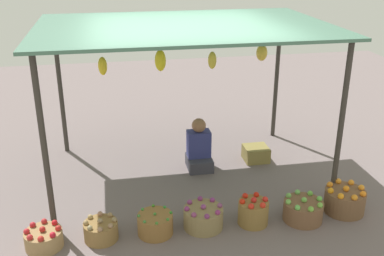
# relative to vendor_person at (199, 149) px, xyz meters

# --- Properties ---
(ground_plane) EXTENTS (14.00, 14.00, 0.00)m
(ground_plane) POSITION_rel_vendor_person_xyz_m (-0.24, -0.16, -0.30)
(ground_plane) COLOR slate
(market_stall_structure) EXTENTS (3.83, 2.56, 2.18)m
(market_stall_structure) POSITION_rel_vendor_person_xyz_m (-0.24, -0.16, 1.74)
(market_stall_structure) COLOR #38332D
(market_stall_structure) RESTS_ON ground
(vendor_person) EXTENTS (0.36, 0.44, 0.78)m
(vendor_person) POSITION_rel_vendor_person_xyz_m (0.00, 0.00, 0.00)
(vendor_person) COLOR #3B3B47
(vendor_person) RESTS_ON ground
(basket_red_apples) EXTENTS (0.42, 0.42, 0.26)m
(basket_red_apples) POSITION_rel_vendor_person_xyz_m (-2.09, -1.61, -0.19)
(basket_red_apples) COLOR #9C7B4E
(basket_red_apples) RESTS_ON ground
(basket_potatoes) EXTENTS (0.39, 0.39, 0.27)m
(basket_potatoes) POSITION_rel_vendor_person_xyz_m (-1.46, -1.57, -0.18)
(basket_potatoes) COLOR olive
(basket_potatoes) RESTS_ON ground
(basket_green_chilies) EXTENTS (0.42, 0.42, 0.28)m
(basket_green_chilies) POSITION_rel_vendor_person_xyz_m (-0.84, -1.58, -0.17)
(basket_green_chilies) COLOR olive
(basket_green_chilies) RESTS_ON ground
(basket_purple_onions) EXTENTS (0.47, 0.47, 0.31)m
(basket_purple_onions) POSITION_rel_vendor_person_xyz_m (-0.26, -1.55, -0.17)
(basket_purple_onions) COLOR olive
(basket_purple_onions) RESTS_ON ground
(basket_red_tomatoes) EXTENTS (0.37, 0.37, 0.36)m
(basket_red_tomatoes) POSITION_rel_vendor_person_xyz_m (0.35, -1.58, -0.14)
(basket_red_tomatoes) COLOR olive
(basket_red_tomatoes) RESTS_ON ground
(basket_green_apples) EXTENTS (0.48, 0.48, 0.31)m
(basket_green_apples) POSITION_rel_vendor_person_xyz_m (0.98, -1.62, -0.17)
(basket_green_apples) COLOR brown
(basket_green_apples) RESTS_ON ground
(basket_oranges) EXTENTS (0.51, 0.51, 0.36)m
(basket_oranges) POSITION_rel_vendor_person_xyz_m (1.57, -1.53, -0.14)
(basket_oranges) COLOR brown
(basket_oranges) RESTS_ON ground
(wooden_crate_near_vendor) EXTENTS (0.37, 0.35, 0.23)m
(wooden_crate_near_vendor) POSITION_rel_vendor_person_xyz_m (0.92, 0.08, -0.19)
(wooden_crate_near_vendor) COLOR olive
(wooden_crate_near_vendor) RESTS_ON ground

